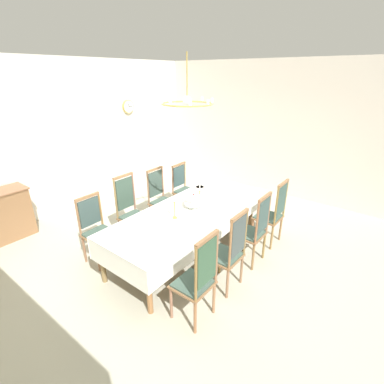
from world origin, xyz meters
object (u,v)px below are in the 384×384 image
chair_south_a (198,278)px  bowl_near_right (176,200)px  chair_south_b (229,251)px  spoon_secondary (180,198)px  chair_north_b (131,210)px  chair_south_c (254,229)px  bowl_near_left (200,187)px  mounted_clock (128,107)px  soup_tureen (194,201)px  chair_north_d (184,188)px  chandelier (187,103)px  chair_north_a (96,228)px  candlestick_west (175,209)px  chair_north_c (161,197)px  chair_south_d (272,212)px  bowl_far_left (138,219)px  candlestick_east (200,196)px  dining_table (188,215)px

chair_south_a → bowl_near_right: (1.22, 1.37, 0.17)m
chair_south_b → spoon_secondary: 1.55m
chair_north_b → chair_south_c: (0.74, -1.95, -0.01)m
bowl_near_left → mounted_clock: (0.64, 2.65, 1.25)m
chair_north_b → soup_tureen: 1.13m
chair_north_d → bowl_near_right: (-0.90, -0.57, 0.22)m
chandelier → chair_north_a: bearing=137.1°
spoon_secondary → chandelier: size_ratio=0.24×
chair_north_d → candlestick_west: bearing=34.9°
chair_north_a → chair_north_c: size_ratio=0.95×
chair_south_c → bowl_near_left: chair_south_c is taller
chair_north_c → candlestick_west: chair_north_c is taller
chair_south_c → mounted_clock: (1.14, 4.03, 1.42)m
chair_north_b → soup_tureen: chair_north_b is taller
chair_north_b → chair_south_d: (1.42, -1.95, -0.01)m
chair_north_d → soup_tureen: chair_north_d is taller
bowl_near_right → spoon_secondary: size_ratio=0.99×
chair_south_c → chair_south_d: (0.69, 0.00, -0.00)m
chair_north_c → chair_south_c: bearing=90.0°
soup_tureen → chandelier: 1.53m
bowl_near_left → chair_south_a: bearing=-144.2°
bowl_far_left → chair_north_b: bearing=59.0°
bowl_near_left → mounted_clock: bearing=76.3°
chair_south_a → candlestick_east: bearing=35.7°
chandelier → candlestick_east: bearing=-0.0°
chair_north_b → chair_south_c: 2.09m
chair_north_a → candlestick_east: 1.70m
chair_north_a → spoon_secondary: bearing=157.7°
dining_table → chair_north_c: bearing=68.3°
soup_tureen → spoon_secondary: size_ratio=1.79×
chair_south_a → chair_north_a: bearing=90.0°
chair_south_a → chair_south_c: 1.43m
chair_north_b → chair_north_c: (0.74, -0.00, -0.03)m
bowl_near_right → mounted_clock: 3.24m
chair_north_a → bowl_far_left: (0.35, -0.57, 0.21)m
chair_south_b → bowl_near_right: (0.52, 1.37, 0.17)m
spoon_secondary → chair_south_d: bearing=-47.3°
chair_north_c → bowl_far_left: 1.24m
chair_south_b → candlestick_west: chair_south_b is taller
candlestick_east → bowl_near_right: size_ratio=1.99×
chair_south_b → spoon_secondary: bearing=65.3°
soup_tureen → chandelier: bearing=180.0°
bowl_near_right → chair_north_a: bearing=154.7°
chair_north_c → candlestick_east: size_ratio=3.29×
candlestick_west → bowl_near_left: bearing=18.9°
chair_south_b → chandelier: 2.07m
soup_tureen → bowl_near_left: (0.73, 0.41, -0.10)m
soup_tureen → chair_south_d: bearing=-46.5°
chair_south_b → chair_north_b: bearing=90.0°
chair_south_a → chair_north_d: 2.88m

